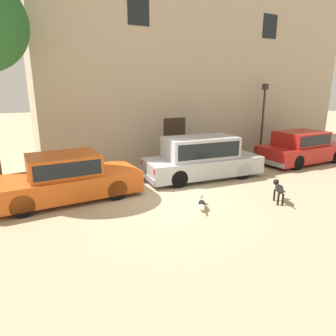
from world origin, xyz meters
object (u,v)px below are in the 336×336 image
object	(u,v)px
parked_sedan_second	(202,157)
parked_sedan_nearest	(66,177)
stray_dog_tan	(279,189)
parked_sedan_third	(302,147)
stray_dog_spotted	(201,203)
street_lamp	(263,110)

from	to	relation	value
parked_sedan_second	parked_sedan_nearest	bearing A→B (deg)	-175.09
parked_sedan_nearest	parked_sedan_second	distance (m)	5.02
stray_dog_tan	parked_sedan_second	bearing A→B (deg)	40.94
parked_sedan_nearest	parked_sedan_third	bearing A→B (deg)	-2.59
parked_sedan_nearest	stray_dog_spotted	bearing A→B (deg)	-39.82
street_lamp	stray_dog_spotted	bearing A→B (deg)	-145.44
stray_dog_tan	parked_sedan_nearest	bearing A→B (deg)	89.77
parked_sedan_second	parked_sedan_third	distance (m)	5.51
parked_sedan_nearest	stray_dog_tan	distance (m)	6.54
parked_sedan_third	stray_dog_tan	size ratio (longest dim) A/B	5.25
parked_sedan_third	stray_dog_spotted	world-z (taller)	parked_sedan_third
parked_sedan_second	street_lamp	distance (m)	5.38
parked_sedan_third	stray_dog_spotted	size ratio (longest dim) A/B	4.76
parked_sedan_nearest	parked_sedan_second	bearing A→B (deg)	-2.16
stray_dog_tan	street_lamp	world-z (taller)	street_lamp
street_lamp	parked_sedan_third	bearing A→B (deg)	-70.09
parked_sedan_nearest	stray_dog_tan	bearing A→B (deg)	-32.01
parked_sedan_nearest	parked_sedan_third	world-z (taller)	parked_sedan_third
parked_sedan_third	stray_dog_tan	xyz separation A→B (m)	(-4.83, -3.21, -0.29)
parked_sedan_third	stray_dog_spotted	distance (m)	7.64
parked_sedan_second	street_lamp	bearing A→B (deg)	25.74
parked_sedan_nearest	stray_dog_tan	world-z (taller)	parked_sedan_nearest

